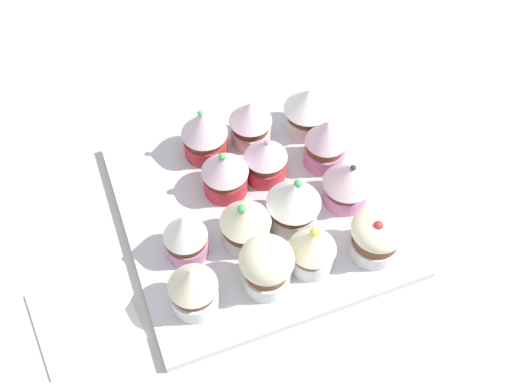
{
  "coord_description": "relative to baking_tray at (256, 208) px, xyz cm",
  "views": [
    {
      "loc": [
        -15.57,
        -41.41,
        66.04
      ],
      "look_at": [
        0.0,
        0.0,
        4.2
      ],
      "focal_mm": 42.53,
      "sensor_mm": 36.0,
      "label": 1
    }
  ],
  "objects": [
    {
      "name": "napkin",
      "position": [
        -24.0,
        -7.01,
        -0.3
      ],
      "size": [
        12.3,
        12.64,
        0.6
      ],
      "primitive_type": "cube",
      "rotation": [
        0.0,
        0.0,
        0.11
      ],
      "color": "white",
      "rests_on": "ground_plane"
    },
    {
      "name": "cupcake_2",
      "position": [
        3.18,
        -10.26,
        3.95
      ],
      "size": [
        5.66,
        5.66,
        6.82
      ],
      "color": "white",
      "rests_on": "baking_tray"
    },
    {
      "name": "cupcake_3",
      "position": [
        11.06,
        -11.2,
        3.92
      ],
      "size": [
        6.43,
        6.43,
        6.8
      ],
      "color": "white",
      "rests_on": "baking_tray"
    },
    {
      "name": "cupcake_13",
      "position": [
        11.38,
        10.05,
        4.53
      ],
      "size": [
        6.67,
        6.67,
        7.43
      ],
      "color": "white",
      "rests_on": "baking_tray"
    },
    {
      "name": "cupcake_4",
      "position": [
        -10.22,
        -3.36,
        4.21
      ],
      "size": [
        5.31,
        5.31,
        7.15
      ],
      "color": "pink",
      "rests_on": "baking_tray"
    },
    {
      "name": "cupcake_1",
      "position": [
        -2.77,
        -10.79,
        4.64
      ],
      "size": [
        6.32,
        6.32,
        7.67
      ],
      "color": "white",
      "rests_on": "baking_tray"
    },
    {
      "name": "cupcake_6",
      "position": [
        3.51,
        -3.73,
        4.57
      ],
      "size": [
        6.8,
        6.8,
        7.9
      ],
      "color": "white",
      "rests_on": "baking_tray"
    },
    {
      "name": "cupcake_12",
      "position": [
        3.28,
        10.82,
        4.29
      ],
      "size": [
        5.88,
        5.88,
        7.12
      ],
      "color": "white",
      "rests_on": "baking_tray"
    },
    {
      "name": "ground_plane",
      "position": [
        0.0,
        0.0,
        -2.1
      ],
      "size": [
        180.0,
        180.0,
        3.0
      ],
      "primitive_type": "cube",
      "color": "beige"
    },
    {
      "name": "cupcake_0",
      "position": [
        -11.37,
        -10.32,
        4.35
      ],
      "size": [
        5.66,
        5.66,
        7.42
      ],
      "color": "white",
      "rests_on": "baking_tray"
    },
    {
      "name": "cupcake_9",
      "position": [
        2.95,
        4.26,
        4.06
      ],
      "size": [
        5.67,
        5.67,
        7.01
      ],
      "color": "#D1333D",
      "rests_on": "baking_tray"
    },
    {
      "name": "cupcake_11",
      "position": [
        -3.27,
        10.82,
        4.63
      ],
      "size": [
        6.25,
        6.25,
        8.06
      ],
      "color": "#D1333D",
      "rests_on": "baking_tray"
    },
    {
      "name": "cupcake_8",
      "position": [
        -2.76,
        3.9,
        4.23
      ],
      "size": [
        6.11,
        6.11,
        7.37
      ],
      "color": "#D1333D",
      "rests_on": "baking_tray"
    },
    {
      "name": "cupcake_7",
      "position": [
        11.14,
        -3.07,
        4.24
      ],
      "size": [
        6.35,
        6.35,
        7.14
      ],
      "color": "pink",
      "rests_on": "baking_tray"
    },
    {
      "name": "cupcake_10",
      "position": [
        11.18,
        3.64,
        4.66
      ],
      "size": [
        5.6,
        5.6,
        8.01
      ],
      "color": "pink",
      "rests_on": "baking_tray"
    },
    {
      "name": "baking_tray",
      "position": [
        0.0,
        0.0,
        0.0
      ],
      "size": [
        33.53,
        33.53,
        1.2
      ],
      "color": "silver",
      "rests_on": "ground_plane"
    },
    {
      "name": "cupcake_5",
      "position": [
        -2.91,
        -4.17,
        4.25
      ],
      "size": [
        6.27,
        6.27,
        7.51
      ],
      "color": "white",
      "rests_on": "baking_tray"
    }
  ]
}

